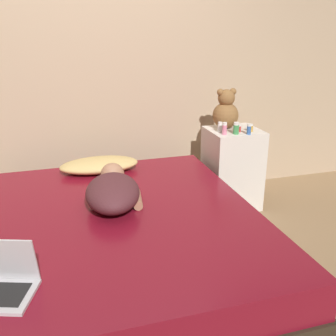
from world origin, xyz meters
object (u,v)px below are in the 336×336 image
object	(u,v)px
bottle_blue	(249,129)
bottle_green	(236,128)
bottle_white	(220,127)
bottle_amber	(250,128)
pillow	(99,165)
teddy_bear	(226,111)
person_lying	(113,190)
bottle_pink	(225,129)
bottle_red	(238,128)

from	to	relation	value
bottle_blue	bottle_green	bearing A→B (deg)	157.64
bottle_white	bottle_amber	bearing A→B (deg)	-13.69
pillow	teddy_bear	world-z (taller)	teddy_bear
person_lying	teddy_bear	world-z (taller)	teddy_bear
teddy_bear	bottle_green	size ratio (longest dim) A/B	3.47
pillow	bottle_pink	world-z (taller)	bottle_pink
bottle_amber	bottle_white	world-z (taller)	bottle_white
bottle_pink	bottle_red	world-z (taller)	bottle_pink
bottle_red	bottle_amber	bearing A→B (deg)	-13.31
bottle_green	bottle_white	xyz separation A→B (m)	(-0.10, 0.10, -0.01)
bottle_red	bottle_amber	xyz separation A→B (m)	(0.10, -0.02, 0.00)
bottle_pink	bottle_blue	bearing A→B (deg)	-15.21
bottle_white	pillow	bearing A→B (deg)	177.34
person_lying	bottle_blue	distance (m)	1.31
bottle_green	bottle_blue	bearing A→B (deg)	-22.36
pillow	bottle_green	world-z (taller)	bottle_green
teddy_bear	bottle_amber	world-z (taller)	teddy_bear
teddy_bear	bottle_white	xyz separation A→B (m)	(-0.10, -0.11, -0.11)
bottle_green	bottle_white	bearing A→B (deg)	134.28
bottle_amber	bottle_green	bearing A→B (deg)	-165.44
pillow	bottle_blue	size ratio (longest dim) A/B	7.01
bottle_amber	teddy_bear	bearing A→B (deg)	132.74
person_lying	bottle_green	xyz separation A→B (m)	(1.12, 0.49, 0.22)
pillow	person_lying	distance (m)	0.64
bottle_red	bottle_blue	bearing A→B (deg)	-67.17
pillow	bottle_red	xyz separation A→B (m)	(1.18, -0.09, 0.24)
pillow	bottle_red	bearing A→B (deg)	-4.15
bottle_red	bottle_blue	distance (m)	0.11
bottle_red	bottle_blue	xyz separation A→B (m)	(0.04, -0.10, 0.01)
person_lying	bottle_amber	xyz separation A→B (m)	(1.27, 0.53, 0.20)
bottle_green	bottle_amber	size ratio (longest dim) A/B	1.56
teddy_bear	bottle_amber	distance (m)	0.26
teddy_bear	bottle_white	world-z (taller)	teddy_bear
teddy_bear	bottle_green	distance (m)	0.24
pillow	bottle_green	size ratio (longest dim) A/B	6.31
bottle_pink	bottle_green	distance (m)	0.10
bottle_amber	bottle_red	bearing A→B (deg)	166.69
teddy_bear	bottle_amber	bearing A→B (deg)	-47.26
bottle_red	bottle_amber	world-z (taller)	bottle_amber
bottle_red	bottle_green	world-z (taller)	bottle_green
bottle_amber	bottle_white	xyz separation A→B (m)	(-0.26, 0.06, 0.01)
bottle_pink	bottle_green	xyz separation A→B (m)	(0.10, -0.01, -0.00)
teddy_bear	bottle_pink	bearing A→B (deg)	-115.74
bottle_pink	bottle_blue	distance (m)	0.20
teddy_bear	bottle_red	xyz separation A→B (m)	(0.06, -0.15, -0.12)
bottle_white	teddy_bear	bearing A→B (deg)	48.42
person_lying	bottle_white	bearing A→B (deg)	38.85
bottle_blue	bottle_amber	distance (m)	0.10
pillow	bottle_amber	world-z (taller)	bottle_amber
pillow	person_lying	bearing A→B (deg)	-88.93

